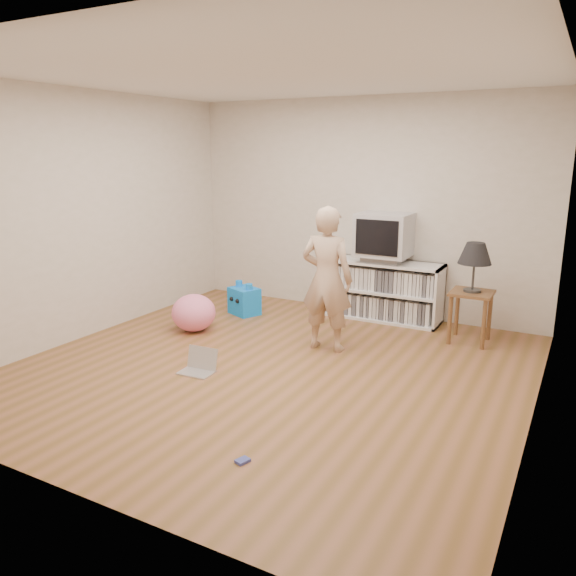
% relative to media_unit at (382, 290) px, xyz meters
% --- Properties ---
extents(ground, '(4.50, 4.50, 0.00)m').
position_rel_media_unit_xyz_m(ground, '(-0.37, -2.04, -0.35)').
color(ground, brown).
rests_on(ground, ground).
extents(walls, '(4.52, 4.52, 2.60)m').
position_rel_media_unit_xyz_m(walls, '(-0.37, -2.04, 0.95)').
color(walls, beige).
rests_on(walls, ground).
extents(ceiling, '(4.50, 4.50, 0.01)m').
position_rel_media_unit_xyz_m(ceiling, '(-0.37, -2.04, 2.25)').
color(ceiling, white).
rests_on(ceiling, walls).
extents(media_unit, '(1.40, 0.45, 0.70)m').
position_rel_media_unit_xyz_m(media_unit, '(0.00, 0.00, 0.00)').
color(media_unit, white).
rests_on(media_unit, ground).
extents(dvd_deck, '(0.45, 0.35, 0.07)m').
position_rel_media_unit_xyz_m(dvd_deck, '(0.00, -0.02, 0.39)').
color(dvd_deck, gray).
rests_on(dvd_deck, media_unit).
extents(crt_tv, '(0.60, 0.53, 0.50)m').
position_rel_media_unit_xyz_m(crt_tv, '(0.00, -0.02, 0.67)').
color(crt_tv, '#B1B1B7').
rests_on(crt_tv, dvd_deck).
extents(side_table, '(0.42, 0.42, 0.55)m').
position_rel_media_unit_xyz_m(side_table, '(1.10, -0.39, 0.07)').
color(side_table, brown).
rests_on(side_table, ground).
extents(table_lamp, '(0.34, 0.34, 0.52)m').
position_rel_media_unit_xyz_m(table_lamp, '(1.10, -0.39, 0.59)').
color(table_lamp, '#333333').
rests_on(table_lamp, side_table).
extents(person, '(0.55, 0.38, 1.46)m').
position_rel_media_unit_xyz_m(person, '(-0.14, -1.30, 0.38)').
color(person, '#CCA98B').
rests_on(person, ground).
extents(laptop, '(0.32, 0.27, 0.21)m').
position_rel_media_unit_xyz_m(laptop, '(-0.91, -2.41, -0.29)').
color(laptop, silver).
rests_on(laptop, ground).
extents(playing_cards, '(0.09, 0.11, 0.02)m').
position_rel_media_unit_xyz_m(playing_cards, '(0.29, -3.52, -0.34)').
color(playing_cards, '#3F4BA8').
rests_on(playing_cards, ground).
extents(plush_blue, '(0.43, 0.39, 0.40)m').
position_rel_media_unit_xyz_m(plush_blue, '(-1.55, -0.65, -0.18)').
color(plush_blue, '#0B7EFF').
rests_on(plush_blue, ground).
extents(plush_pink, '(0.62, 0.62, 0.42)m').
position_rel_media_unit_xyz_m(plush_pink, '(-1.69, -1.47, -0.14)').
color(plush_pink, pink).
rests_on(plush_pink, ground).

